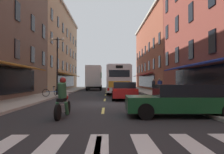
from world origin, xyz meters
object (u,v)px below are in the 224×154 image
object	(u,v)px
motorcycle_rider	(63,100)
pedestrian_mid	(161,86)
sedan_near	(124,91)
box_truck	(94,78)
bicycle_near	(52,92)
sedan_far	(96,85)
pedestrian_rear	(159,86)
transit_bus	(118,79)
street_lamp_twin	(57,63)
sedan_mid	(182,100)
pedestrian_far	(154,86)

from	to	relation	value
motorcycle_rider	pedestrian_mid	bearing A→B (deg)	64.95
sedan_near	motorcycle_rider	size ratio (longest dim) A/B	2.26
box_truck	bicycle_near	size ratio (longest dim) A/B	4.64
motorcycle_rider	box_truck	bearing A→B (deg)	90.85
motorcycle_rider	pedestrian_mid	world-z (taller)	pedestrian_mid
motorcycle_rider	sedan_far	bearing A→B (deg)	90.99
box_truck	pedestrian_mid	size ratio (longest dim) A/B	4.92
pedestrian_rear	transit_bus	bearing A→B (deg)	57.49
bicycle_near	street_lamp_twin	distance (m)	3.80
motorcycle_rider	pedestrian_mid	xyz separation A→B (m)	(8.45, 18.09, 0.26)
sedan_far	motorcycle_rider	xyz separation A→B (m)	(0.68, -39.47, -0.02)
bicycle_near	pedestrian_rear	xyz separation A→B (m)	(10.20, 2.27, 0.49)
sedan_far	motorcycle_rider	bearing A→B (deg)	-89.01
transit_bus	pedestrian_mid	size ratio (longest dim) A/B	7.78
street_lamp_twin	sedan_near	bearing A→B (deg)	-32.65
sedan_mid	pedestrian_far	world-z (taller)	pedestrian_far
sedan_mid	pedestrian_mid	xyz separation A→B (m)	(3.44, 17.85, 0.27)
transit_bus	street_lamp_twin	distance (m)	8.75
pedestrian_mid	bicycle_near	bearing A→B (deg)	135.22
pedestrian_far	street_lamp_twin	size ratio (longest dim) A/B	0.28
sedan_mid	pedestrian_mid	size ratio (longest dim) A/B	2.90
bicycle_near	street_lamp_twin	xyz separation A→B (m)	(-0.11, 2.55, 2.82)
transit_bus	sedan_far	bearing A→B (deg)	100.56
motorcycle_rider	street_lamp_twin	size ratio (longest dim) A/B	0.36
sedan_mid	street_lamp_twin	bearing A→B (deg)	122.38
sedan_mid	motorcycle_rider	size ratio (longest dim) A/B	2.26
motorcycle_rider	pedestrian_far	bearing A→B (deg)	64.73
transit_bus	pedestrian_rear	world-z (taller)	transit_bus
sedan_far	pedestrian_far	xyz separation A→B (m)	(7.43, -25.19, 0.23)
sedan_far	box_truck	bearing A→B (deg)	-88.62
pedestrian_mid	pedestrian_rear	xyz separation A→B (m)	(-1.39, -5.10, 0.02)
sedan_near	sedan_mid	distance (m)	9.09
street_lamp_twin	sedan_far	bearing A→B (deg)	84.42
sedan_mid	pedestrian_mid	bearing A→B (deg)	79.11
transit_bus	bicycle_near	world-z (taller)	transit_bus
box_truck	sedan_near	distance (m)	19.79
transit_bus	motorcycle_rider	size ratio (longest dim) A/B	6.06
sedan_mid	pedestrian_rear	xyz separation A→B (m)	(2.04, 12.75, 0.29)
transit_bus	box_truck	xyz separation A→B (m)	(-3.54, 9.50, 0.33)
sedan_far	bicycle_near	world-z (taller)	sedan_far
transit_bus	sedan_near	world-z (taller)	transit_bus
street_lamp_twin	pedestrian_mid	bearing A→B (deg)	22.42
sedan_near	sedan_far	distance (m)	30.58
sedan_far	pedestrian_rear	size ratio (longest dim) A/B	2.86
pedestrian_mid	pedestrian_far	size ratio (longest dim) A/B	1.01
box_truck	pedestrian_far	distance (m)	16.01
sedan_mid	transit_bus	bearing A→B (deg)	95.76
sedan_near	street_lamp_twin	size ratio (longest dim) A/B	0.81
pedestrian_rear	street_lamp_twin	xyz separation A→B (m)	(-10.31, 0.28, 2.34)
sedan_near	transit_bus	bearing A→B (deg)	90.42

